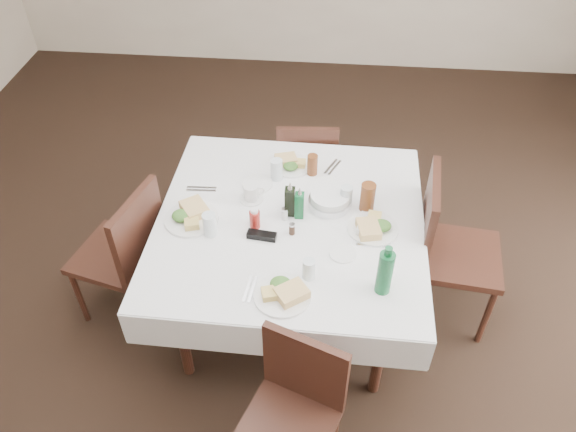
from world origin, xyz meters
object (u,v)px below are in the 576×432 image
object	(u,v)px
chair_east	(444,243)
oil_cruet_green	(299,204)
bread_basket	(330,200)
water_w	(210,224)
water_n	(277,170)
water_s	(309,269)
water_e	(346,196)
chair_south	(295,404)
dining_table	(290,229)
oil_cruet_dark	(290,200)
ketchup_bottle	(255,218)
green_bottle	(385,272)
coffee_mug	(252,193)
chair_north	(307,164)
chair_west	(128,249)

from	to	relation	value
chair_east	oil_cruet_green	world-z (taller)	chair_east
chair_east	bread_basket	xyz separation A→B (m)	(-0.67, 0.05, 0.23)
water_w	water_n	bearing A→B (deg)	58.95
water_n	bread_basket	distance (m)	0.39
chair_east	water_s	xyz separation A→B (m)	(-0.75, -0.49, 0.25)
water_e	chair_south	bearing A→B (deg)	-99.97
dining_table	water_s	bearing A→B (deg)	-72.59
dining_table	water_n	world-z (taller)	water_n
oil_cruet_dark	ketchup_bottle	xyz separation A→B (m)	(-0.18, -0.12, -0.04)
chair_south	water_w	xyz separation A→B (m)	(-0.52, 0.79, 0.34)
water_s	green_bottle	world-z (taller)	green_bottle
water_n	green_bottle	distance (m)	1.01
dining_table	water_s	xyz separation A→B (m)	(0.13, -0.41, 0.13)
oil_cruet_green	dining_table	bearing A→B (deg)	-149.13
dining_table	bread_basket	size ratio (longest dim) A/B	6.17
coffee_mug	oil_cruet_dark	bearing A→B (deg)	-23.88
chair_south	dining_table	bearing A→B (deg)	96.58
oil_cruet_green	ketchup_bottle	size ratio (longest dim) A/B	1.65
chair_east	water_w	xyz separation A→B (m)	(-1.29, -0.23, 0.26)
dining_table	chair_east	bearing A→B (deg)	5.50
chair_north	water_n	bearing A→B (deg)	-106.39
chair_west	oil_cruet_green	xyz separation A→B (m)	(0.98, 0.13, 0.31)
water_s	water_w	size ratio (longest dim) A/B	0.86
water_w	coffee_mug	world-z (taller)	water_w
ketchup_bottle	water_s	bearing A→B (deg)	-47.12
bread_basket	ketchup_bottle	distance (m)	0.45
water_s	oil_cruet_dark	size ratio (longest dim) A/B	0.51
chair_west	water_n	distance (m)	0.98
water_s	oil_cruet_green	xyz separation A→B (m)	(-0.08, 0.44, 0.03)
oil_cruet_dark	dining_table	bearing A→B (deg)	-83.68
water_n	water_w	world-z (taller)	water_w
dining_table	bread_basket	world-z (taller)	bread_basket
chair_north	bread_basket	world-z (taller)	chair_north
dining_table	coffee_mug	distance (m)	0.30
chair_east	water_e	size ratio (longest dim) A/B	7.89
dining_table	chair_north	world-z (taller)	chair_north
ketchup_bottle	green_bottle	distance (m)	0.78
dining_table	bread_basket	xyz separation A→B (m)	(0.21, 0.14, 0.11)
water_s	water_e	world-z (taller)	water_e
green_bottle	chair_east	bearing A→B (deg)	54.11
dining_table	coffee_mug	size ratio (longest dim) A/B	10.15
water_n	water_s	world-z (taller)	water_n
water_w	bread_basket	size ratio (longest dim) A/B	0.55
water_e	bread_basket	distance (m)	0.09
chair_west	bread_basket	world-z (taller)	chair_west
dining_table	chair_west	world-z (taller)	chair_west
chair_south	ketchup_bottle	xyz separation A→B (m)	(-0.29, 0.87, 0.33)
water_w	ketchup_bottle	world-z (taller)	water_w
chair_west	green_bottle	bearing A→B (deg)	-14.16
chair_south	water_s	distance (m)	0.63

